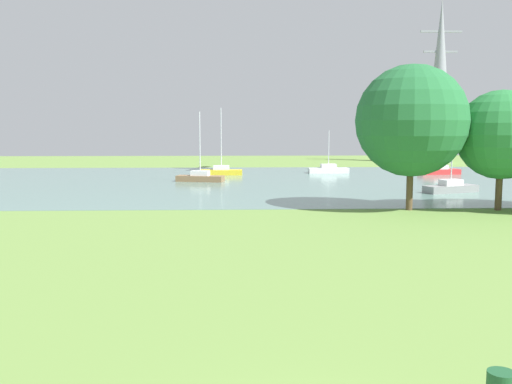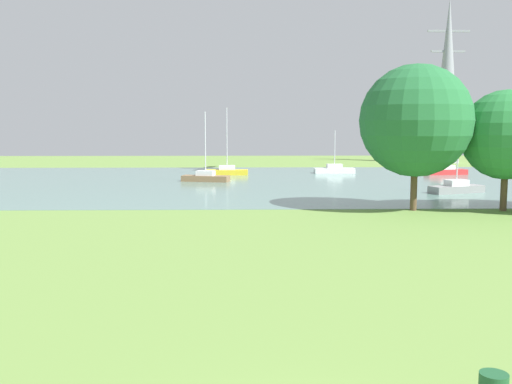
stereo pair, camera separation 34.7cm
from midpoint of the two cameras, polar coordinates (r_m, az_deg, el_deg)
ground_plane at (r=30.96m, az=0.91°, el=-3.90°), size 160.00×160.00×0.00m
water_surface at (r=58.70m, az=-0.18°, el=1.06°), size 140.00×40.00×0.02m
sailboat_yellow at (r=66.56m, az=-2.74°, el=2.09°), size 4.85×1.68×7.70m
sailboat_white at (r=69.67m, az=7.92°, el=2.21°), size 4.84×1.63×5.11m
sailboat_brown at (r=58.78m, az=-4.85°, el=1.48°), size 5.02×2.58×7.05m
sailboat_red at (r=70.64m, az=18.44°, el=2.01°), size 4.96×2.14×6.83m
sailboat_gray at (r=51.49m, az=19.43°, el=0.40°), size 5.02×3.04×5.46m
tree_east_far at (r=39.65m, az=15.81°, el=6.81°), size 7.43×7.43×9.69m
tree_west_far at (r=41.53m, az=23.81°, el=5.20°), size 5.93×5.93×8.02m
electricity_pylon at (r=93.91m, az=18.51°, el=10.38°), size 6.40×4.40×24.91m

